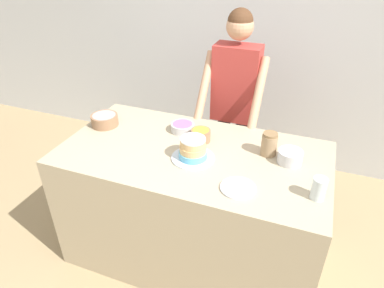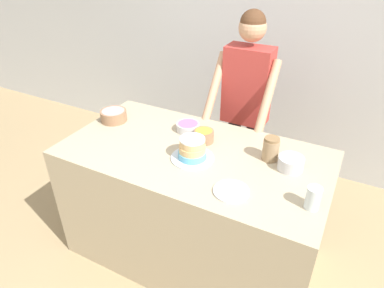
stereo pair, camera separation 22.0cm
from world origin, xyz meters
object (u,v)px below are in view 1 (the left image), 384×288
(cake, at_px, (193,150))
(stoneware_jar, at_px, (269,144))
(frosting_bowl_purple, at_px, (183,127))
(drinking_glass, at_px, (319,189))
(person_baker, at_px, (235,93))
(frosting_bowl_pink, at_px, (105,120))
(ceramic_plate, at_px, (238,188))
(frosting_bowl_white, at_px, (290,156))
(frosting_bowl_orange, at_px, (201,135))

(cake, xyz_separation_m, stoneware_jar, (0.45, 0.22, 0.01))
(frosting_bowl_purple, relative_size, drinking_glass, 1.30)
(person_baker, distance_m, frosting_bowl_pink, 1.08)
(stoneware_jar, bearing_deg, ceramic_plate, -102.43)
(cake, distance_m, ceramic_plate, 0.41)
(frosting_bowl_purple, xyz_separation_m, frosting_bowl_white, (0.79, -0.14, 0.01))
(cake, bearing_deg, frosting_bowl_orange, 96.45)
(frosting_bowl_pink, relative_size, stoneware_jar, 1.26)
(person_baker, distance_m, ceramic_plate, 1.11)
(frosting_bowl_white, bearing_deg, frosting_bowl_purple, 170.31)
(frosting_bowl_white, bearing_deg, frosting_bowl_orange, 175.39)
(cake, bearing_deg, frosting_bowl_pink, 166.71)
(person_baker, height_order, cake, person_baker)
(drinking_glass, xyz_separation_m, stoneware_jar, (-0.33, 0.35, 0.01))
(frosting_bowl_pink, bearing_deg, person_baker, 38.99)
(cake, relative_size, ceramic_plate, 1.36)
(frosting_bowl_pink, bearing_deg, ceramic_plate, -18.71)
(frosting_bowl_white, xyz_separation_m, ceramic_plate, (-0.24, -0.38, -0.04))
(person_baker, relative_size, frosting_bowl_white, 11.02)
(person_baker, bearing_deg, ceramic_plate, -73.86)
(frosting_bowl_purple, xyz_separation_m, frosting_bowl_pink, (-0.59, -0.13, 0.01))
(frosting_bowl_orange, bearing_deg, frosting_bowl_purple, 153.93)
(frosting_bowl_white, relative_size, ceramic_plate, 0.76)
(frosting_bowl_purple, relative_size, frosting_bowl_white, 1.09)
(drinking_glass, relative_size, stoneware_jar, 0.83)
(cake, distance_m, frosting_bowl_orange, 0.23)
(frosting_bowl_white, distance_m, frosting_bowl_pink, 1.38)
(cake, relative_size, drinking_glass, 2.14)
(person_baker, relative_size, stoneware_jar, 10.90)
(ceramic_plate, bearing_deg, drinking_glass, 10.31)
(ceramic_plate, bearing_deg, person_baker, 106.14)
(ceramic_plate, distance_m, stoneware_jar, 0.44)
(frosting_bowl_white, height_order, frosting_bowl_pink, same)
(frosting_bowl_purple, bearing_deg, frosting_bowl_white, -9.69)
(frosting_bowl_orange, bearing_deg, drinking_glass, -23.53)
(frosting_bowl_pink, distance_m, stoneware_jar, 1.24)
(frosting_bowl_purple, relative_size, stoneware_jar, 1.08)
(cake, height_order, frosting_bowl_purple, cake)
(frosting_bowl_purple, bearing_deg, drinking_glass, -23.99)
(drinking_glass, relative_size, ceramic_plate, 0.64)
(frosting_bowl_white, bearing_deg, stoneware_jar, 161.94)
(frosting_bowl_orange, xyz_separation_m, ceramic_plate, (0.38, -0.43, -0.04))
(person_baker, height_order, frosting_bowl_purple, person_baker)
(person_baker, height_order, drinking_glass, person_baker)
(drinking_glass, bearing_deg, person_baker, 126.66)
(frosting_bowl_orange, height_order, drinking_glass, drinking_glass)
(frosting_bowl_orange, distance_m, drinking_glass, 0.88)
(frosting_bowl_pink, bearing_deg, frosting_bowl_purple, 12.14)
(frosting_bowl_pink, height_order, drinking_glass, drinking_glass)
(person_baker, bearing_deg, frosting_bowl_orange, -96.42)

